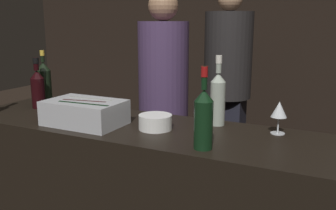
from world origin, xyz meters
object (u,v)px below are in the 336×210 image
Objects in this scene: ice_bin_with_bottles at (85,111)px; red_wine_bottle_black_foil at (38,87)px; red_wine_bottle_burgundy at (203,117)px; person_grey_polo at (227,79)px; wine_glass at (279,111)px; bowl_white at (155,122)px; person_in_hoodie at (163,97)px; white_wine_bottle at (218,97)px; champagne_bottle at (44,82)px.

red_wine_bottle_black_foil reaches higher than ice_bin_with_bottles.
red_wine_bottle_burgundy is at bearing -12.41° from red_wine_bottle_black_foil.
red_wine_bottle_black_foil is at bearing -42.67° from person_grey_polo.
bowl_white is at bearing -161.15° from wine_glass.
red_wine_bottle_black_foil is at bearing 47.81° from person_in_hoodie.
person_in_hoodie is at bearing 114.44° from bowl_white.
ice_bin_with_bottles is 0.54m from red_wine_bottle_black_foil.
ice_bin_with_bottles is 0.23× the size of person_grey_polo.
person_in_hoodie reaches higher than white_wine_bottle.
red_wine_bottle_black_foil reaches higher than bowl_white.
ice_bin_with_bottles is 1.14× the size of red_wine_bottle_burgundy.
person_grey_polo reaches higher than bowl_white.
red_wine_bottle_black_foil is at bearing -65.48° from champagne_bottle.
person_in_hoodie is at bearing -32.71° from person_grey_polo.
red_wine_bottle_burgundy is 0.97× the size of white_wine_bottle.
wine_glass is 1.55m from person_grey_polo.
person_in_hoodie is at bearing 53.76° from red_wine_bottle_black_foil.
ice_bin_with_bottles is 1.69m from person_grey_polo.
white_wine_bottle is 0.21× the size of person_in_hoodie.
white_wine_bottle is at bearing -0.24° from person_grey_polo.
bowl_white is 0.09× the size of person_grey_polo.
white_wine_bottle reaches higher than champagne_bottle.
person_in_hoodie reaches higher than champagne_bottle.
bowl_white is (0.37, 0.09, -0.03)m from ice_bin_with_bottles.
bowl_white is 0.88m from person_in_hoodie.
wine_glass is at bearing 140.93° from person_in_hoodie.
champagne_bottle is (-1.50, 0.01, 0.03)m from wine_glass.
person_grey_polo is at bearing 59.78° from champagne_bottle.
wine_glass is 0.32m from white_wine_bottle.
wine_glass reaches higher than bowl_white.
bowl_white is at bearing -139.33° from white_wine_bottle.
bowl_white is 0.53× the size of red_wine_bottle_black_foil.
champagne_bottle is (-0.05, 0.11, 0.01)m from red_wine_bottle_black_foil.
person_grey_polo reaches higher than ice_bin_with_bottles.
wine_glass is 1.12m from person_in_hoodie.
champagne_bottle is at bearing 167.80° from bowl_white.
person_in_hoodie is (0.52, 0.71, -0.14)m from red_wine_bottle_black_foil.
white_wine_bottle reaches higher than red_wine_bottle_black_foil.
wine_glass is (0.94, 0.28, 0.04)m from ice_bin_with_bottles.
person_in_hoodie reaches higher than ice_bin_with_bottles.
red_wine_bottle_black_foil is 0.90× the size of champagne_bottle.
red_wine_bottle_burgundy is at bearing -124.15° from wine_glass.
wine_glass is at bearing -0.28° from champagne_bottle.
person_in_hoodie reaches higher than red_wine_bottle_black_foil.
person_in_hoodie is 0.82m from person_grey_polo.
person_in_hoodie is at bearing 89.55° from ice_bin_with_bottles.
champagne_bottle is at bearing 163.52° from red_wine_bottle_burgundy.
champagne_bottle is at bearing 114.52° from red_wine_bottle_black_foil.
champagne_bottle is 0.84m from person_in_hoodie.
bowl_white is at bearing 108.49° from person_in_hoodie.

